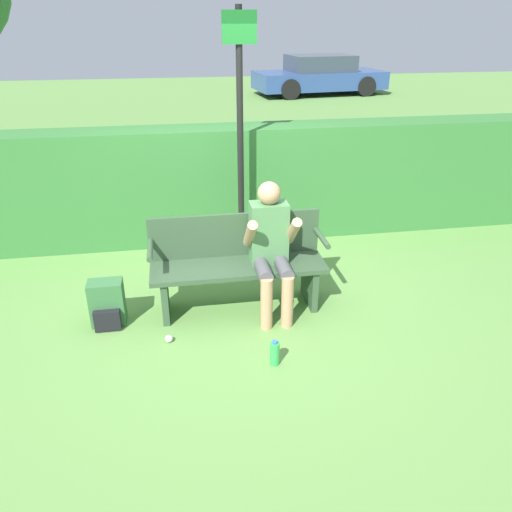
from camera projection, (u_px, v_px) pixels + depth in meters
The scene contains 9 objects.
ground_plane at pixel (239, 308), 4.87m from camera, with size 40.00×40.00×0.00m, color #5B8942.
hedge_back at pixel (219, 184), 6.15m from camera, with size 12.00×0.53×1.39m.
park_bench at pixel (238, 263), 4.73m from camera, with size 1.64×0.48×0.90m.
person_seated at pixel (271, 244), 4.56m from camera, with size 0.48×0.59×1.25m.
backpack at pixel (107, 305), 4.54m from camera, with size 0.31×0.26×0.43m.
water_bottle at pixel (275, 353), 4.04m from camera, with size 0.08×0.08×0.23m.
signpost at pixel (240, 123), 5.37m from camera, with size 0.35×0.09×2.68m.
parked_car at pixel (319, 76), 17.60m from camera, with size 4.70×2.38×1.32m.
litter_crumple at pixel (169, 339), 4.35m from camera, with size 0.07×0.07×0.07m.
Camera 1 is at (-0.53, -4.13, 2.58)m, focal length 35.00 mm.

